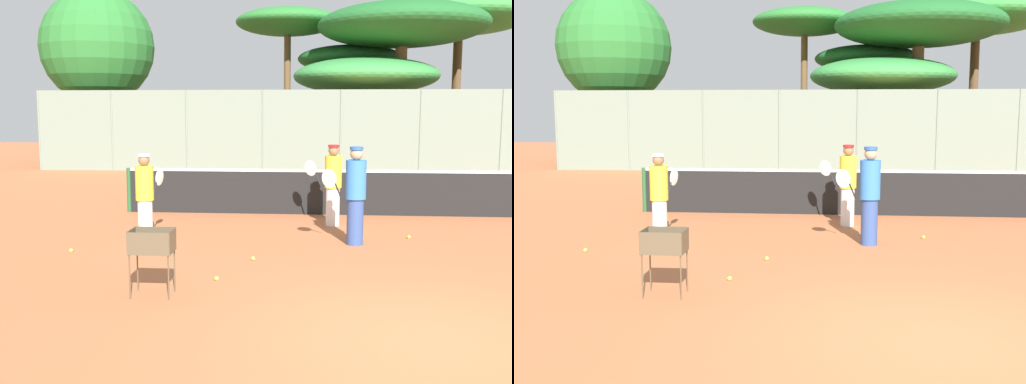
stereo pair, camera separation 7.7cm
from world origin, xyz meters
The scene contains 19 objects.
ground_plane centered at (0.00, 0.00, 0.00)m, with size 80.00×80.00×0.00m, color #B7663D.
tennis_net centered at (0.00, 7.92, 0.56)m, with size 11.32×0.10×1.07m.
back_fence centered at (0.00, 18.04, 1.64)m, with size 25.00×0.08×3.29m.
tree_0 centered at (1.21, 20.99, 3.94)m, with size 6.37×6.37×4.77m.
tree_1 centered at (-2.31, 22.83, 6.53)m, with size 4.90×4.90×7.21m.
tree_2 centered at (0.67, 23.52, 4.87)m, with size 5.01×5.01×5.57m.
tree_3 centered at (-10.92, 21.07, 5.32)m, with size 5.17×5.17×7.93m.
tree_4 centered at (5.70, 23.41, 6.78)m, with size 6.65×6.65×7.66m.
tree_5 centered at (2.67, 20.68, 6.04)m, with size 7.25×7.25×7.00m.
player_white_outfit centered at (-0.44, 4.74, 0.93)m, with size 0.86×0.53×1.79m.
player_red_cap centered at (-0.77, 6.59, 0.89)m, with size 0.84×0.52×1.72m.
player_yellow_shirt centered at (-4.33, 4.75, 0.85)m, with size 0.41×0.86×1.64m.
ball_cart centered at (-3.33, 1.42, 0.66)m, with size 0.56×0.41×0.89m.
tennis_ball_0 centered at (-2.18, 3.40, 0.03)m, with size 0.07×0.07×0.07m, color #D1E54C.
tennis_ball_1 centered at (0.64, 5.35, 0.03)m, with size 0.07×0.07×0.07m, color #D1E54C.
tennis_ball_2 centered at (-2.60, 2.17, 0.03)m, with size 0.07×0.07×0.07m, color #D1E54C.
tennis_ball_3 centered at (-0.37, 5.66, 0.03)m, with size 0.07×0.07×0.07m, color #D1E54C.
tennis_ball_4 centered at (-5.37, 3.70, 0.03)m, with size 0.07×0.07×0.07m, color #D1E54C.
parked_car centered at (-3.54, 21.22, 0.66)m, with size 4.20×1.70×1.60m.
Camera 1 is at (-1.32, -6.11, 2.41)m, focal length 42.00 mm.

